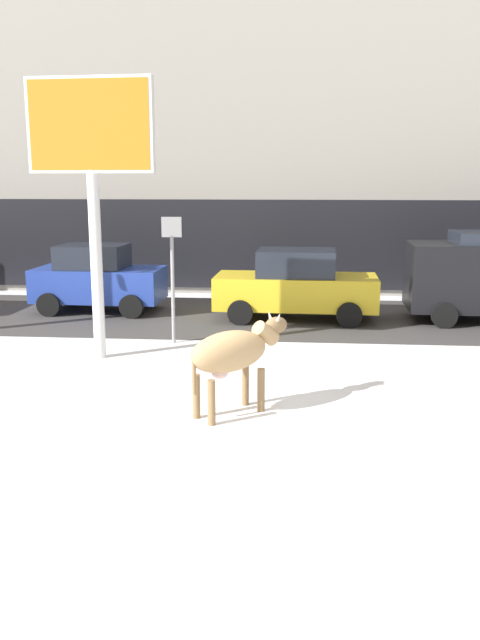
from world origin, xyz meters
TOP-DOWN VIEW (x-y plane):
  - ground_plane at (0.00, 0.00)m, footprint 120.00×120.00m
  - road_strip at (0.00, 8.10)m, footprint 60.00×5.60m
  - building_facade at (0.00, 14.79)m, footprint 44.00×6.10m
  - cow_tan at (0.06, 0.48)m, footprint 1.65×1.62m
  - billboard at (-3.02, 3.65)m, footprint 2.53×0.32m
  - car_blue_hatchback at (-4.49, 8.53)m, footprint 3.55×2.00m
  - car_yellow_sedan at (0.99, 7.92)m, footprint 4.25×2.07m
  - street_sign at (-1.73, 5.06)m, footprint 0.44×0.08m

SIDE VIEW (x-z plane):
  - ground_plane at x=0.00m, z-range 0.00..0.00m
  - road_strip at x=0.00m, z-range 0.00..0.01m
  - car_yellow_sedan at x=0.99m, z-range -0.01..1.83m
  - car_blue_hatchback at x=-4.49m, z-range 0.00..1.86m
  - cow_tan at x=0.06m, z-range 0.22..1.76m
  - street_sign at x=-1.73m, z-range 0.26..3.08m
  - billboard at x=-3.02m, z-range 1.53..7.09m
  - building_facade at x=0.00m, z-range -0.02..12.98m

